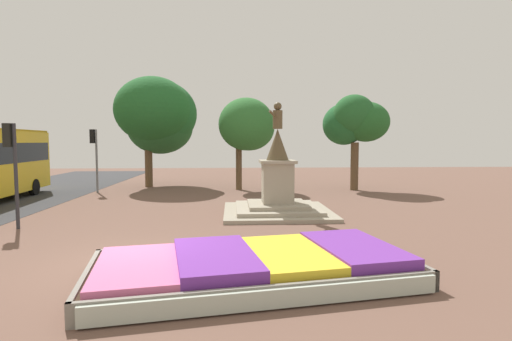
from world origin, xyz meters
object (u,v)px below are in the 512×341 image
flower_planter (256,266)px  traffic_light_mid_block (12,155)px  statue_monument (277,192)px  traffic_light_far_corner (95,149)px

flower_planter → traffic_light_mid_block: (-7.97, 5.47, 2.24)m
statue_monument → flower_planter: bearing=-99.7°
flower_planter → statue_monument: bearing=80.3°
flower_planter → traffic_light_far_corner: 17.48m
flower_planter → traffic_light_mid_block: 9.93m
statue_monument → traffic_light_far_corner: size_ratio=1.25×
statue_monument → traffic_light_far_corner: bearing=143.6°
flower_planter → statue_monument: statue_monument is taller
statue_monument → traffic_light_far_corner: 12.32m
flower_planter → traffic_light_far_corner: size_ratio=2.00×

